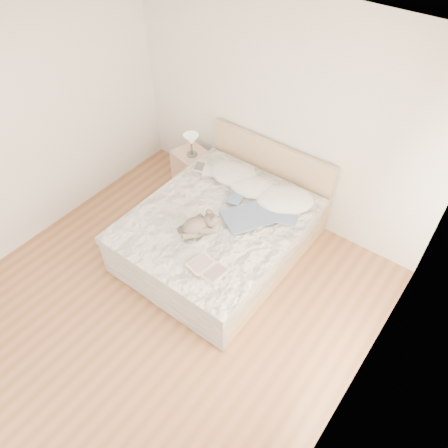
{
  "coord_description": "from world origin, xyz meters",
  "views": [
    {
      "loc": [
        2.15,
        -1.61,
        4.0
      ],
      "look_at": [
        0.13,
        1.05,
        0.62
      ],
      "focal_mm": 35.0,
      "sensor_mm": 36.0,
      "label": 1
    }
  ],
  "objects_px": {
    "nightstand": "(192,170)",
    "childrens_book": "(208,268)",
    "photo_book": "(204,169)",
    "teddy_bear": "(195,230)",
    "table_lamp": "(191,141)",
    "bed": "(222,231)"
  },
  "relations": [
    {
      "from": "nightstand",
      "to": "childrens_book",
      "type": "distance_m",
      "value": 2.05
    },
    {
      "from": "photo_book",
      "to": "teddy_bear",
      "type": "distance_m",
      "value": 1.07
    },
    {
      "from": "nightstand",
      "to": "table_lamp",
      "type": "height_order",
      "value": "table_lamp"
    },
    {
      "from": "bed",
      "to": "nightstand",
      "type": "xyz_separation_m",
      "value": [
        -1.04,
        0.7,
        -0.03
      ]
    },
    {
      "from": "table_lamp",
      "to": "teddy_bear",
      "type": "distance_m",
      "value": 1.47
    },
    {
      "from": "nightstand",
      "to": "childrens_book",
      "type": "height_order",
      "value": "childrens_book"
    },
    {
      "from": "bed",
      "to": "table_lamp",
      "type": "xyz_separation_m",
      "value": [
        -1.0,
        0.67,
        0.48
      ]
    },
    {
      "from": "bed",
      "to": "teddy_bear",
      "type": "relative_size",
      "value": 5.69
    },
    {
      "from": "photo_book",
      "to": "teddy_bear",
      "type": "xyz_separation_m",
      "value": [
        0.59,
        -0.89,
        0.02
      ]
    },
    {
      "from": "table_lamp",
      "to": "bed",
      "type": "bearing_deg",
      "value": -33.71
    },
    {
      "from": "teddy_bear",
      "to": "nightstand",
      "type": "bearing_deg",
      "value": 154.51
    },
    {
      "from": "bed",
      "to": "teddy_bear",
      "type": "bearing_deg",
      "value": -94.82
    },
    {
      "from": "teddy_bear",
      "to": "childrens_book",
      "type": "bearing_deg",
      "value": -13.01
    },
    {
      "from": "nightstand",
      "to": "teddy_bear",
      "type": "height_order",
      "value": "teddy_bear"
    },
    {
      "from": "bed",
      "to": "table_lamp",
      "type": "height_order",
      "value": "bed"
    },
    {
      "from": "nightstand",
      "to": "photo_book",
      "type": "xyz_separation_m",
      "value": [
        0.41,
        -0.24,
        0.35
      ]
    },
    {
      "from": "nightstand",
      "to": "teddy_bear",
      "type": "distance_m",
      "value": 1.55
    },
    {
      "from": "teddy_bear",
      "to": "table_lamp",
      "type": "bearing_deg",
      "value": 154.07
    },
    {
      "from": "bed",
      "to": "childrens_book",
      "type": "xyz_separation_m",
      "value": [
        0.39,
        -0.74,
        0.32
      ]
    },
    {
      "from": "bed",
      "to": "nightstand",
      "type": "height_order",
      "value": "bed"
    },
    {
      "from": "photo_book",
      "to": "nightstand",
      "type": "bearing_deg",
      "value": 123.53
    },
    {
      "from": "bed",
      "to": "childrens_book",
      "type": "height_order",
      "value": "bed"
    }
  ]
}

